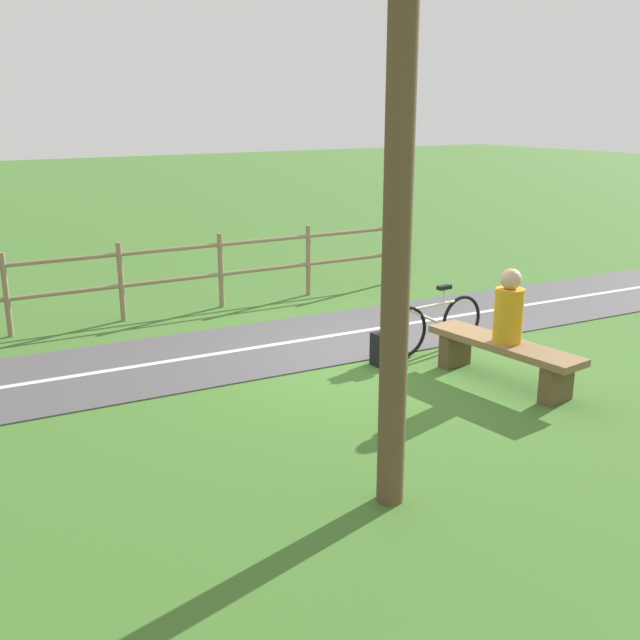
{
  "coord_description": "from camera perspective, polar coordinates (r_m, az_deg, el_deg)",
  "views": [
    {
      "loc": [
        -7.32,
        5.41,
        3.03
      ],
      "look_at": [
        -0.99,
        1.46,
        0.89
      ],
      "focal_mm": 41.99,
      "sensor_mm": 36.0,
      "label": 1
    }
  ],
  "objects": [
    {
      "name": "ground_plane",
      "position": [
        9.6,
        4.25,
        -2.47
      ],
      "size": [
        80.0,
        80.0,
        0.0
      ],
      "primitive_type": "plane",
      "color": "#3D6B28"
    },
    {
      "name": "paved_path",
      "position": [
        9.09,
        -21.24,
        -4.56
      ],
      "size": [
        4.75,
        36.06,
        0.02
      ],
      "primitive_type": "cube",
      "rotation": [
        0.0,
        0.0,
        -0.07
      ],
      "color": "#4C494C",
      "rests_on": "ground_plane"
    },
    {
      "name": "path_centre_line",
      "position": [
        9.09,
        -21.25,
        -4.5
      ],
      "size": [
        2.42,
        31.92,
        0.0
      ],
      "primitive_type": "cube",
      "rotation": [
        0.0,
        0.0,
        -0.07
      ],
      "color": "silver",
      "rests_on": "paved_path"
    },
    {
      "name": "bench",
      "position": [
        8.69,
        13.79,
        -2.5
      ],
      "size": [
        1.96,
        0.62,
        0.49
      ],
      "rotation": [
        0.0,
        0.0,
        0.09
      ],
      "color": "brown",
      "rests_on": "ground_plane"
    },
    {
      "name": "person_seated",
      "position": [
        8.52,
        14.2,
        0.78
      ],
      "size": [
        0.35,
        0.35,
        0.84
      ],
      "rotation": [
        0.0,
        0.0,
        0.09
      ],
      "color": "orange",
      "rests_on": "bench"
    },
    {
      "name": "bicycle",
      "position": [
        9.63,
        8.71,
        -0.35
      ],
      "size": [
        0.11,
        1.62,
        0.85
      ],
      "rotation": [
        0.0,
        0.0,
        1.61
      ],
      "color": "black",
      "rests_on": "ground_plane"
    },
    {
      "name": "backpack",
      "position": [
        9.13,
        4.97,
        -2.15
      ],
      "size": [
        0.25,
        0.34,
        0.4
      ],
      "rotation": [
        0.0,
        0.0,
        4.76
      ],
      "color": "black",
      "rests_on": "ground_plane"
    },
    {
      "name": "fence_roadside",
      "position": [
        11.02,
        -18.85,
        2.79
      ],
      "size": [
        0.41,
        10.98,
        1.16
      ],
      "rotation": [
        0.0,
        0.0,
        1.54
      ],
      "color": "#847051",
      "rests_on": "ground_plane"
    },
    {
      "name": "tree_far_left",
      "position": [
        5.42,
        6.38,
        8.4
      ],
      "size": [
        1.25,
        1.34,
        4.91
      ],
      "color": "brown",
      "rests_on": "ground_plane"
    }
  ]
}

